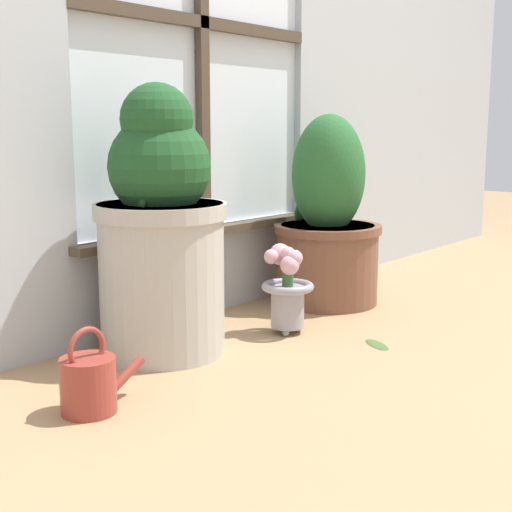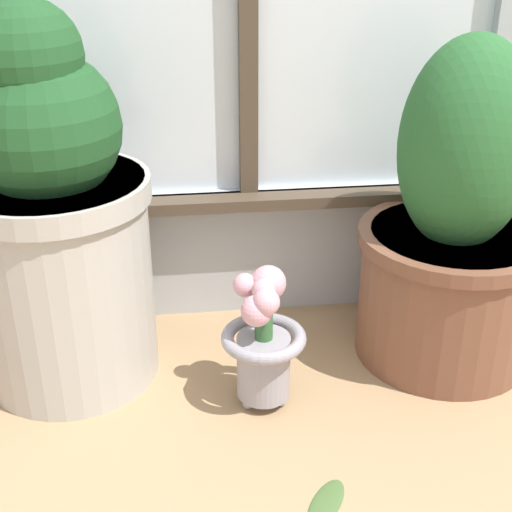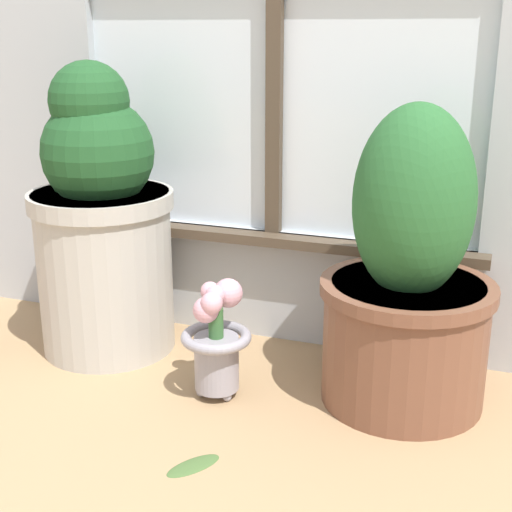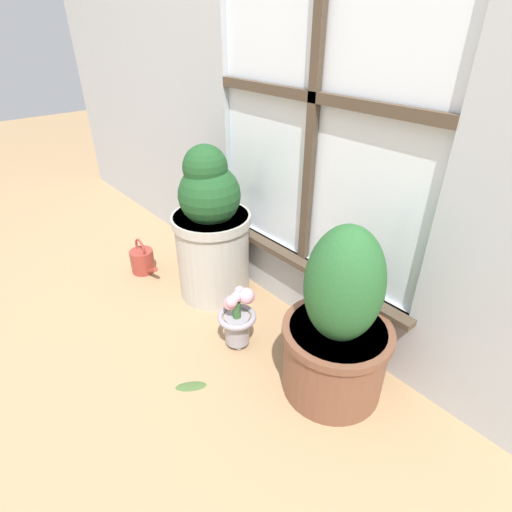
{
  "view_description": "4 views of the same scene",
  "coord_description": "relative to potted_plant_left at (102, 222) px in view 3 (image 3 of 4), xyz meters",
  "views": [
    {
      "loc": [
        -1.6,
        -0.98,
        0.58
      ],
      "look_at": [
        -0.06,
        0.3,
        0.22
      ],
      "focal_mm": 50.0,
      "sensor_mm": 36.0,
      "label": 1
    },
    {
      "loc": [
        -0.15,
        -0.82,
        0.82
      ],
      "look_at": [
        -0.01,
        0.35,
        0.24
      ],
      "focal_mm": 50.0,
      "sensor_mm": 36.0,
      "label": 2
    },
    {
      "loc": [
        0.54,
        -1.05,
        0.76
      ],
      "look_at": [
        0.04,
        0.33,
        0.29
      ],
      "focal_mm": 50.0,
      "sensor_mm": 36.0,
      "label": 3
    },
    {
      "loc": [
        0.94,
        -0.49,
        1.12
      ],
      "look_at": [
        -0.05,
        0.35,
        0.34
      ],
      "focal_mm": 28.0,
      "sensor_mm": 36.0,
      "label": 4
    }
  ],
  "objects": [
    {
      "name": "flower_vase",
      "position": [
        0.35,
        -0.14,
        -0.19
      ],
      "size": [
        0.15,
        0.15,
        0.26
      ],
      "color": "#99939E",
      "rests_on": "ground_plane"
    },
    {
      "name": "potted_plant_left",
      "position": [
        0.0,
        0.0,
        0.0
      ],
      "size": [
        0.34,
        0.34,
        0.7
      ],
      "color": "#B7B2A8",
      "rests_on": "ground_plane"
    },
    {
      "name": "fallen_leaf",
      "position": [
        0.42,
        -0.4,
        -0.32
      ],
      "size": [
        0.1,
        0.12,
        0.01
      ],
      "color": "#476633",
      "rests_on": "ground_plane"
    },
    {
      "name": "ground_plane",
      "position": [
        0.37,
        -0.37,
        -0.32
      ],
      "size": [
        10.0,
        10.0,
        0.0
      ],
      "primitive_type": "plane",
      "color": "tan"
    },
    {
      "name": "potted_plant_right",
      "position": [
        0.73,
        -0.02,
        -0.06
      ],
      "size": [
        0.36,
        0.36,
        0.63
      ],
      "color": "brown",
      "rests_on": "ground_plane"
    }
  ]
}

